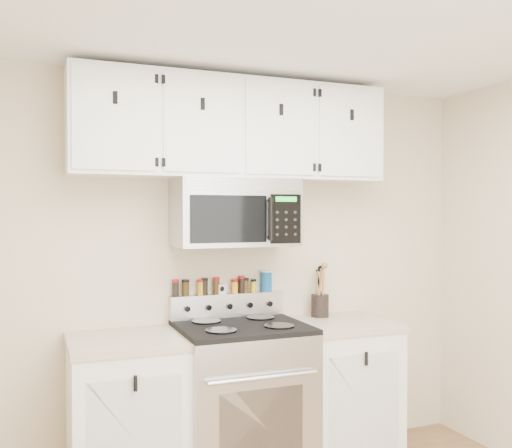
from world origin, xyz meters
The scene contains 18 objects.
back_wall centered at (0.00, 1.75, 1.25)m, with size 3.50×0.01×2.50m, color beige.
range centered at (0.00, 1.43, 0.49)m, with size 0.76×0.65×1.10m.
base_cabinet_left centered at (-0.69, 1.45, 0.46)m, with size 0.64×0.62×0.92m.
base_cabinet_right centered at (0.69, 1.45, 0.46)m, with size 0.64×0.62×0.92m.
microwave centered at (0.00, 1.55, 1.63)m, with size 0.76×0.44×0.42m.
upper_cabinets centered at (0.00, 1.58, 2.15)m, with size 2.00×0.35×0.62m.
utensil_crock centered at (0.64, 1.63, 1.01)m, with size 0.12×0.12×0.35m.
kitchen_timer centered at (-0.04, 1.71, 1.13)m, with size 0.05×0.05×0.06m, color white.
salt_canister centered at (0.28, 1.71, 1.17)m, with size 0.08×0.08×0.14m.
spice_jar_0 centered at (-0.34, 1.71, 1.15)m, with size 0.04×0.04×0.11m.
spice_jar_1 centered at (-0.28, 1.71, 1.15)m, with size 0.05×0.05×0.10m.
spice_jar_2 centered at (-0.18, 1.71, 1.15)m, with size 0.04×0.04×0.10m.
spice_jar_3 centered at (-0.15, 1.71, 1.16)m, with size 0.04×0.04×0.11m.
spice_jar_4 centered at (-0.07, 1.71, 1.16)m, with size 0.04×0.04×0.11m.
spice_jar_5 centered at (0.05, 1.71, 1.15)m, with size 0.05×0.05×0.09m.
spice_jar_6 centered at (0.10, 1.71, 1.16)m, with size 0.04×0.04×0.11m.
spice_jar_7 centered at (0.13, 1.71, 1.15)m, with size 0.04×0.04×0.10m.
spice_jar_8 centered at (0.18, 1.71, 1.14)m, with size 0.04×0.04×0.09m.
Camera 1 is at (-1.17, -1.81, 1.62)m, focal length 40.00 mm.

